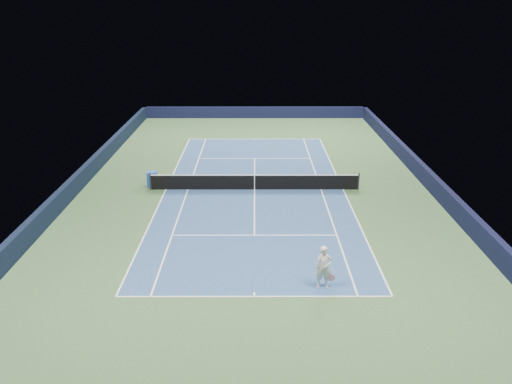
{
  "coord_description": "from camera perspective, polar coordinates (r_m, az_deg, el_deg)",
  "views": [
    {
      "loc": [
        0.04,
        -28.78,
        11.02
      ],
      "look_at": [
        0.09,
        -3.0,
        1.0
      ],
      "focal_mm": 35.0,
      "sensor_mm": 36.0,
      "label": 1
    }
  ],
  "objects": [
    {
      "name": "baseline_near",
      "position": [
        20.17,
        -0.21,
        -11.85
      ],
      "size": [
        10.97,
        0.08,
        0.0
      ],
      "primitive_type": "cube",
      "color": "white",
      "rests_on": "ground"
    },
    {
      "name": "tennis_net",
      "position": [
        30.64,
        -0.17,
        1.17
      ],
      "size": [
        12.9,
        0.1,
        1.07
      ],
      "color": "black",
      "rests_on": "ground"
    },
    {
      "name": "sponsor_cube",
      "position": [
        31.83,
        -11.76,
        1.46
      ],
      "size": [
        0.65,
        0.58,
        0.98
      ],
      "color": "blue",
      "rests_on": "ground"
    },
    {
      "name": "sideline_singles_right",
      "position": [
        31.09,
        7.44,
        0.31
      ],
      "size": [
        0.08,
        23.77,
        0.0
      ],
      "primitive_type": "cube",
      "color": "white",
      "rests_on": "ground"
    },
    {
      "name": "sideline_singles_left",
      "position": [
        31.1,
        -7.77,
        0.3
      ],
      "size": [
        0.08,
        23.77,
        0.0
      ],
      "primitive_type": "cube",
      "color": "white",
      "rests_on": "ground"
    },
    {
      "name": "wall_left",
      "position": [
        32.5,
        -19.63,
        1.17
      ],
      "size": [
        0.35,
        40.0,
        1.1
      ],
      "primitive_type": "cube",
      "color": "black",
      "rests_on": "ground"
    },
    {
      "name": "ground",
      "position": [
        30.82,
        -0.17,
        0.29
      ],
      "size": [
        40.0,
        40.0,
        0.0
      ],
      "primitive_type": "plane",
      "color": "#35562E",
      "rests_on": "ground"
    },
    {
      "name": "court_surface",
      "position": [
        30.82,
        -0.17,
        0.29
      ],
      "size": [
        10.97,
        23.77,
        0.01
      ],
      "primitive_type": "cube",
      "color": "navy",
      "rests_on": "ground"
    },
    {
      "name": "wall_right",
      "position": [
        32.47,
        19.31,
        1.19
      ],
      "size": [
        0.35,
        40.0,
        1.1
      ],
      "primitive_type": "cube",
      "color": "black",
      "rests_on": "ground"
    },
    {
      "name": "service_line_far",
      "position": [
        36.87,
        -0.16,
        3.86
      ],
      "size": [
        8.23,
        0.08,
        0.0
      ],
      "primitive_type": "cube",
      "color": "white",
      "rests_on": "ground"
    },
    {
      "name": "center_mark_near",
      "position": [
        20.3,
        -0.21,
        -11.62
      ],
      "size": [
        0.08,
        0.3,
        0.0
      ],
      "primitive_type": "cube",
      "color": "white",
      "rests_on": "ground"
    },
    {
      "name": "wall_far",
      "position": [
        49.72,
        -0.15,
        9.08
      ],
      "size": [
        22.0,
        0.35,
        1.1
      ],
      "primitive_type": "cube",
      "color": "black",
      "rests_on": "ground"
    },
    {
      "name": "sideline_doubles_left",
      "position": [
        31.31,
        -10.26,
        0.29
      ],
      "size": [
        0.08,
        23.77,
        0.0
      ],
      "primitive_type": "cube",
      "color": "white",
      "rests_on": "ground"
    },
    {
      "name": "sideline_doubles_right",
      "position": [
        31.29,
        9.92,
        0.31
      ],
      "size": [
        0.08,
        23.77,
        0.0
      ],
      "primitive_type": "cube",
      "color": "white",
      "rests_on": "ground"
    },
    {
      "name": "service_line_near",
      "position": [
        24.95,
        -0.19,
        -4.96
      ],
      "size": [
        8.23,
        0.08,
        0.0
      ],
      "primitive_type": "cube",
      "color": "white",
      "rests_on": "ground"
    },
    {
      "name": "center_mark_far",
      "position": [
        41.99,
        -0.15,
        6.04
      ],
      "size": [
        0.08,
        0.3,
        0.0
      ],
      "primitive_type": "cube",
      "color": "white",
      "rests_on": "ground"
    },
    {
      "name": "baseline_far",
      "position": [
        42.13,
        -0.15,
        6.09
      ],
      "size": [
        10.97,
        0.08,
        0.0
      ],
      "primitive_type": "cube",
      "color": "white",
      "rests_on": "ground"
    },
    {
      "name": "tennis_player",
      "position": [
        20.5,
        7.75,
        -8.52
      ],
      "size": [
        0.82,
        1.26,
        2.81
      ],
      "color": "silver",
      "rests_on": "ground"
    },
    {
      "name": "center_service_line",
      "position": [
        30.82,
        -0.17,
        0.3
      ],
      "size": [
        0.08,
        12.8,
        0.0
      ],
      "primitive_type": "cube",
      "color": "white",
      "rests_on": "ground"
    }
  ]
}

